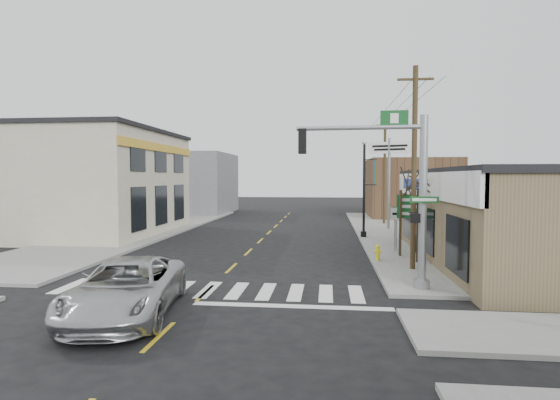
# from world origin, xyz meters

# --- Properties ---
(ground) EXTENTS (140.00, 140.00, 0.00)m
(ground) POSITION_xyz_m (0.00, 0.00, 0.00)
(ground) COLOR black
(ground) RESTS_ON ground
(sidewalk_right) EXTENTS (6.00, 38.00, 0.13)m
(sidewalk_right) POSITION_xyz_m (9.00, 13.00, 0.07)
(sidewalk_right) COLOR slate
(sidewalk_right) RESTS_ON ground
(sidewalk_left) EXTENTS (6.00, 38.00, 0.13)m
(sidewalk_left) POSITION_xyz_m (-9.00, 13.00, 0.07)
(sidewalk_left) COLOR slate
(sidewalk_left) RESTS_ON ground
(center_line) EXTENTS (0.12, 56.00, 0.01)m
(center_line) POSITION_xyz_m (0.00, 8.00, 0.01)
(center_line) COLOR gold
(center_line) RESTS_ON ground
(crosswalk) EXTENTS (11.00, 2.20, 0.01)m
(crosswalk) POSITION_xyz_m (0.00, 0.40, 0.01)
(crosswalk) COLOR silver
(crosswalk) RESTS_ON ground
(left_building) EXTENTS (12.00, 12.00, 6.80)m
(left_building) POSITION_xyz_m (-13.00, 14.00, 3.40)
(left_building) COLOR #BDB79D
(left_building) RESTS_ON ground
(bldg_distant_right) EXTENTS (8.00, 10.00, 5.60)m
(bldg_distant_right) POSITION_xyz_m (12.00, 30.00, 2.80)
(bldg_distant_right) COLOR brown
(bldg_distant_right) RESTS_ON ground
(bldg_distant_left) EXTENTS (9.00, 10.00, 6.40)m
(bldg_distant_left) POSITION_xyz_m (-11.00, 32.00, 3.20)
(bldg_distant_left) COLOR slate
(bldg_distant_left) RESTS_ON ground
(suv) EXTENTS (3.37, 5.83, 1.53)m
(suv) POSITION_xyz_m (-1.52, -2.52, 0.76)
(suv) COLOR #A8ABAD
(suv) RESTS_ON ground
(traffic_signal_pole) EXTENTS (4.70, 0.37, 5.95)m
(traffic_signal_pole) POSITION_xyz_m (6.49, 0.94, 3.68)
(traffic_signal_pole) COLOR gray
(traffic_signal_pole) RESTS_ON sidewalk_right
(guide_sign) EXTENTS (1.79, 0.14, 3.13)m
(guide_sign) POSITION_xyz_m (8.20, 6.99, 2.13)
(guide_sign) COLOR #43351F
(guide_sign) RESTS_ON sidewalk_right
(fire_hydrant) EXTENTS (0.22, 0.22, 0.70)m
(fire_hydrant) POSITION_xyz_m (6.30, 5.80, 0.51)
(fire_hydrant) COLOR yellow
(fire_hydrant) RESTS_ON sidewalk_right
(ped_crossing_sign) EXTENTS (1.15, 0.08, 2.96)m
(ped_crossing_sign) POSITION_xyz_m (8.20, 8.20, 2.14)
(ped_crossing_sign) COLOR gray
(ped_crossing_sign) RESTS_ON sidewalk_right
(lamp_post) EXTENTS (0.78, 0.62, 6.04)m
(lamp_post) POSITION_xyz_m (6.36, 13.54, 3.63)
(lamp_post) COLOR black
(lamp_post) RESTS_ON sidewalk_right
(dance_center_sign) EXTENTS (3.08, 0.19, 6.55)m
(dance_center_sign) POSITION_xyz_m (8.46, 18.22, 5.08)
(dance_center_sign) COLOR gray
(dance_center_sign) RESTS_ON sidewalk_right
(bare_tree) EXTENTS (2.43, 2.43, 4.87)m
(bare_tree) POSITION_xyz_m (8.02, 5.54, 3.96)
(bare_tree) COLOR black
(bare_tree) RESTS_ON sidewalk_right
(shrub_front) EXTENTS (1.41, 1.41, 1.06)m
(shrub_front) POSITION_xyz_m (9.49, 2.84, 0.66)
(shrub_front) COLOR #213B1A
(shrub_front) RESTS_ON sidewalk_right
(shrub_back) EXTENTS (1.07, 1.07, 0.80)m
(shrub_back) POSITION_xyz_m (8.70, 8.20, 0.53)
(shrub_back) COLOR #163313
(shrub_back) RESTS_ON sidewalk_right
(utility_pole_near) EXTENTS (1.42, 0.21, 8.16)m
(utility_pole_near) POSITION_xyz_m (7.50, 4.09, 4.31)
(utility_pole_near) COLOR #4D4023
(utility_pole_near) RESTS_ON sidewalk_right
(utility_pole_far) EXTENTS (1.47, 0.22, 8.44)m
(utility_pole_far) POSITION_xyz_m (8.60, 21.81, 4.46)
(utility_pole_far) COLOR #3F301D
(utility_pole_far) RESTS_ON sidewalk_right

